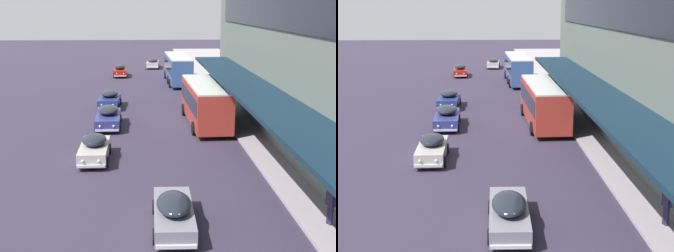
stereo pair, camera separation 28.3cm
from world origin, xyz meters
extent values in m
cube|color=#B43428|center=(4.27, 24.12, 1.77)|extent=(2.87, 9.92, 2.85)
cube|color=black|center=(4.27, 24.12, 2.11)|extent=(2.89, 9.14, 1.25)
cube|color=silver|center=(4.27, 24.12, 3.25)|extent=(2.76, 9.92, 0.12)
cube|color=black|center=(4.13, 29.09, 2.95)|extent=(1.30, 0.10, 0.36)
cylinder|color=black|center=(2.88, 27.43, 0.50)|extent=(0.28, 1.01, 1.00)
cylinder|color=black|center=(5.47, 27.50, 0.50)|extent=(0.28, 1.01, 1.00)
cylinder|color=black|center=(3.05, 21.03, 0.50)|extent=(0.28, 1.01, 1.00)
cylinder|color=black|center=(5.65, 21.10, 0.50)|extent=(0.28, 1.01, 1.00)
cube|color=#395C9C|center=(3.69, 45.02, 1.78)|extent=(2.75, 11.05, 2.87)
cube|color=black|center=(3.69, 45.02, 2.13)|extent=(2.77, 10.18, 1.26)
cube|color=silver|center=(3.69, 45.02, 3.27)|extent=(2.65, 11.05, 0.12)
cube|color=black|center=(3.54, 50.55, 2.97)|extent=(1.23, 0.09, 0.36)
cylinder|color=black|center=(2.36, 48.72, 0.50)|extent=(0.28, 1.01, 1.00)
cylinder|color=black|center=(4.81, 48.79, 0.50)|extent=(0.28, 1.01, 1.00)
cylinder|color=black|center=(2.56, 41.58, 0.50)|extent=(0.28, 1.01, 1.00)
cylinder|color=black|center=(5.00, 41.64, 0.50)|extent=(0.28, 1.01, 1.00)
cylinder|color=black|center=(2.49, 44.16, 0.50)|extent=(0.28, 1.01, 1.00)
cylinder|color=black|center=(4.93, 44.23, 0.50)|extent=(0.28, 1.01, 1.00)
cube|color=beige|center=(-3.62, 15.62, 0.60)|extent=(1.68, 4.24, 0.76)
ellipsoid|color=#1E232D|center=(-3.62, 15.83, 1.25)|extent=(1.47, 2.33, 0.59)
cube|color=silver|center=(-3.62, 13.45, 0.37)|extent=(1.58, 0.12, 0.14)
cube|color=silver|center=(-3.63, 17.78, 0.37)|extent=(1.58, 0.12, 0.14)
sphere|color=silver|center=(-3.16, 13.48, 0.65)|extent=(0.18, 0.18, 0.18)
sphere|color=silver|center=(-4.08, 13.48, 0.65)|extent=(0.18, 0.18, 0.18)
cylinder|color=black|center=(-2.79, 14.31, 0.32)|extent=(0.14, 0.64, 0.64)
cylinder|color=black|center=(-4.45, 14.30, 0.32)|extent=(0.14, 0.64, 0.64)
cylinder|color=black|center=(-2.79, 16.93, 0.32)|extent=(0.14, 0.64, 0.64)
cylinder|color=black|center=(-4.46, 16.93, 0.32)|extent=(0.14, 0.64, 0.64)
cube|color=gray|center=(0.59, 6.41, 0.58)|extent=(1.74, 4.60, 0.72)
ellipsoid|color=#1E232D|center=(0.59, 6.18, 1.21)|extent=(1.50, 2.54, 0.60)
cube|color=silver|center=(0.64, 8.74, 0.37)|extent=(1.57, 0.15, 0.14)
cube|color=silver|center=(0.54, 4.08, 0.37)|extent=(1.57, 0.15, 0.14)
sphere|color=silver|center=(0.19, 8.72, 0.63)|extent=(0.18, 0.18, 0.18)
sphere|color=silver|center=(1.09, 8.70, 0.63)|extent=(0.18, 0.18, 0.18)
cylinder|color=black|center=(-0.20, 7.84, 0.32)|extent=(0.15, 0.64, 0.64)
cylinder|color=black|center=(1.45, 7.80, 0.32)|extent=(0.15, 0.64, 0.64)
cylinder|color=black|center=(-0.26, 5.01, 0.32)|extent=(0.15, 0.64, 0.64)
cylinder|color=black|center=(1.38, 4.98, 0.32)|extent=(0.15, 0.64, 0.64)
cube|color=#B21E13|center=(-3.60, 50.78, 0.60)|extent=(1.90, 4.34, 0.76)
ellipsoid|color=#1E232D|center=(-3.61, 51.00, 1.27)|extent=(1.60, 2.41, 0.64)
cube|color=silver|center=(-3.48, 48.61, 0.37)|extent=(1.60, 0.20, 0.14)
cube|color=silver|center=(-3.71, 52.96, 0.37)|extent=(1.60, 0.20, 0.14)
sphere|color=silver|center=(-3.02, 48.66, 0.65)|extent=(0.18, 0.18, 0.18)
sphere|color=silver|center=(-3.95, 48.62, 0.65)|extent=(0.18, 0.18, 0.18)
cylinder|color=black|center=(-2.69, 49.51, 0.32)|extent=(0.17, 0.65, 0.64)
cylinder|color=black|center=(-4.37, 49.42, 0.32)|extent=(0.17, 0.65, 0.64)
cylinder|color=black|center=(-2.83, 52.14, 0.32)|extent=(0.17, 0.65, 0.64)
cylinder|color=black|center=(-4.50, 52.06, 0.32)|extent=(0.17, 0.65, 0.64)
cube|color=navy|center=(-3.70, 30.98, 0.61)|extent=(1.96, 4.16, 0.79)
ellipsoid|color=#1E232D|center=(-3.69, 31.19, 1.28)|extent=(1.68, 2.31, 0.60)
cube|color=silver|center=(-3.77, 28.88, 0.37)|extent=(1.73, 0.18, 0.14)
cube|color=silver|center=(-3.63, 33.08, 0.37)|extent=(1.73, 0.18, 0.14)
sphere|color=silver|center=(-3.27, 28.90, 0.66)|extent=(0.18, 0.18, 0.18)
sphere|color=silver|center=(-4.27, 28.93, 0.66)|extent=(0.18, 0.18, 0.18)
cylinder|color=black|center=(-2.84, 29.68, 0.32)|extent=(0.16, 0.64, 0.64)
cylinder|color=black|center=(-4.65, 29.75, 0.32)|extent=(0.16, 0.64, 0.64)
cylinder|color=black|center=(-2.75, 32.22, 0.32)|extent=(0.16, 0.64, 0.64)
cylinder|color=black|center=(-4.56, 32.29, 0.32)|extent=(0.16, 0.64, 0.64)
cube|color=navy|center=(-3.33, 23.73, 0.62)|extent=(1.91, 4.82, 0.80)
ellipsoid|color=#1E232D|center=(-3.33, 23.97, 1.32)|extent=(1.65, 2.66, 0.65)
cube|color=silver|center=(-3.28, 21.29, 0.37)|extent=(1.73, 0.16, 0.14)
cube|color=silver|center=(-3.38, 26.17, 0.37)|extent=(1.73, 0.16, 0.14)
sphere|color=silver|center=(-2.78, 21.33, 0.67)|extent=(0.18, 0.18, 0.18)
sphere|color=silver|center=(-3.78, 21.31, 0.67)|extent=(0.18, 0.18, 0.18)
cylinder|color=black|center=(-2.39, 22.26, 0.32)|extent=(0.15, 0.64, 0.64)
cylinder|color=black|center=(-4.20, 22.23, 0.32)|extent=(0.15, 0.64, 0.64)
cylinder|color=black|center=(-2.45, 25.23, 0.32)|extent=(0.15, 0.64, 0.64)
cylinder|color=black|center=(-4.27, 25.19, 0.32)|extent=(0.15, 0.64, 0.64)
cube|color=beige|center=(0.98, 59.24, 0.59)|extent=(2.03, 4.27, 0.74)
ellipsoid|color=#1E232D|center=(0.96, 59.03, 1.19)|extent=(1.70, 2.38, 0.51)
cube|color=silver|center=(1.10, 61.37, 0.37)|extent=(1.70, 0.22, 0.14)
cube|color=silver|center=(0.85, 57.11, 0.37)|extent=(1.70, 0.22, 0.14)
sphere|color=silver|center=(0.61, 61.37, 0.64)|extent=(0.18, 0.18, 0.18)
sphere|color=silver|center=(1.59, 61.32, 0.64)|extent=(0.18, 0.18, 0.18)
cylinder|color=black|center=(0.16, 60.59, 0.32)|extent=(0.18, 0.65, 0.64)
cylinder|color=black|center=(1.94, 60.48, 0.32)|extent=(0.18, 0.65, 0.64)
cylinder|color=black|center=(0.01, 58.00, 0.32)|extent=(0.18, 0.65, 0.64)
cylinder|color=black|center=(1.79, 57.90, 0.32)|extent=(0.18, 0.65, 0.64)
cylinder|color=#292342|center=(7.19, 6.12, 0.57)|extent=(0.16, 0.16, 0.85)
cylinder|color=#292342|center=(7.25, 5.97, 0.57)|extent=(0.16, 0.16, 0.85)
cube|color=#292342|center=(7.22, 6.05, 1.35)|extent=(0.37, 0.46, 0.70)
cylinder|color=#292342|center=(7.13, 6.29, 1.39)|extent=(0.10, 0.10, 0.63)
cylinder|color=#292342|center=(7.31, 5.81, 1.39)|extent=(0.10, 0.10, 0.63)
sphere|color=tan|center=(7.22, 6.05, 1.81)|extent=(0.22, 0.22, 0.22)
cylinder|color=black|center=(7.22, 6.05, 1.89)|extent=(0.33, 0.33, 0.02)
cylinder|color=black|center=(7.22, 6.05, 1.95)|extent=(0.21, 0.21, 0.12)
camera|label=1|loc=(-0.66, -11.79, 9.17)|focal=50.00mm
camera|label=2|loc=(-0.37, -11.80, 9.17)|focal=50.00mm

